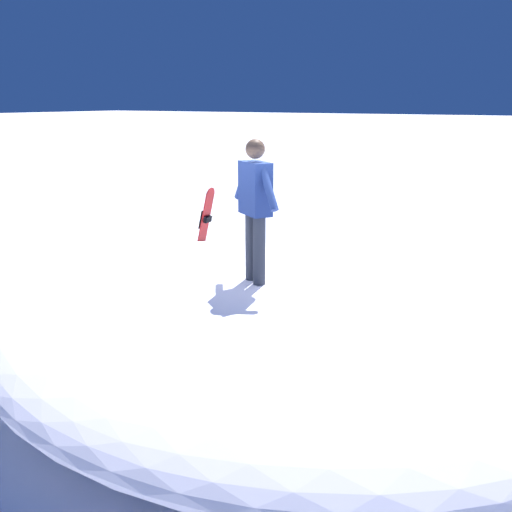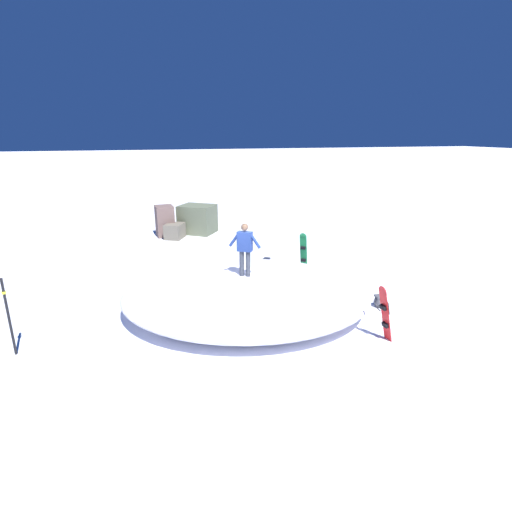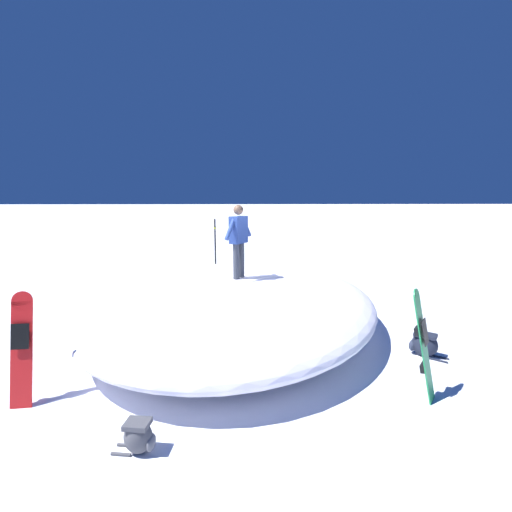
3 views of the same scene
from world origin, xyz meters
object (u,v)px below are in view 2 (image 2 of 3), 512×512
at_px(snowboarder_standing, 245,247).
at_px(snowboard_secondary_upright, 385,313).
at_px(backpack_near, 378,301).
at_px(trail_marker_pole, 8,316).
at_px(backpack_far, 266,264).
at_px(snowboard_primary_upright, 303,252).

xyz_separation_m(snowboarder_standing, snowboard_secondary_upright, (2.91, -2.98, -1.18)).
distance_m(backpack_near, trail_marker_pole, 10.15).
relative_size(snowboarder_standing, backpack_near, 3.19).
distance_m(snowboarder_standing, snowboard_secondary_upright, 4.33).
bearing_deg(backpack_far, snowboard_primary_upright, -29.86).
relative_size(snowboard_secondary_upright, backpack_near, 3.08).
distance_m(backpack_near, backpack_far, 4.99).
bearing_deg(snowboard_secondary_upright, backpack_near, 59.89).
xyz_separation_m(snowboard_primary_upright, backpack_near, (0.97, -3.72, -0.62)).
relative_size(snowboard_secondary_upright, trail_marker_pole, 0.78).
bearing_deg(snowboard_primary_upright, trail_marker_pole, -158.34).
height_order(snowboard_secondary_upright, trail_marker_pole, trail_marker_pole).
bearing_deg(backpack_far, trail_marker_pole, -150.97).
relative_size(backpack_near, trail_marker_pole, 0.25).
height_order(snowboard_primary_upright, backpack_near, snowboard_primary_upright).
distance_m(snowboarder_standing, backpack_near, 4.52).
xyz_separation_m(snowboard_secondary_upright, backpack_near, (1.10, 1.89, -0.61)).
height_order(backpack_far, trail_marker_pole, trail_marker_pole).
bearing_deg(backpack_near, snowboard_primary_upright, 104.65).
height_order(snowboarder_standing, trail_marker_pole, snowboarder_standing).
xyz_separation_m(snowboard_primary_upright, trail_marker_pole, (-9.15, -3.63, 0.22)).
bearing_deg(backpack_far, snowboarder_standing, -117.55).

